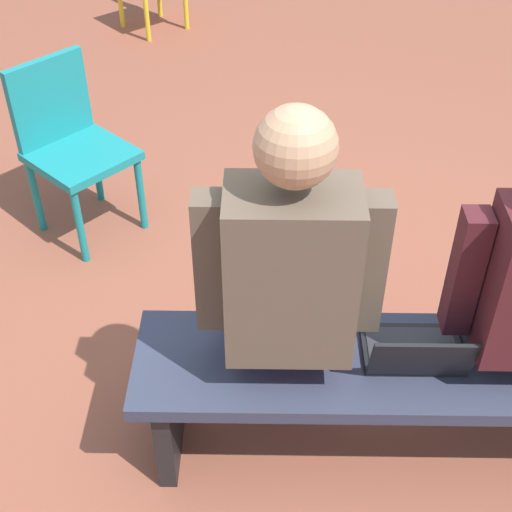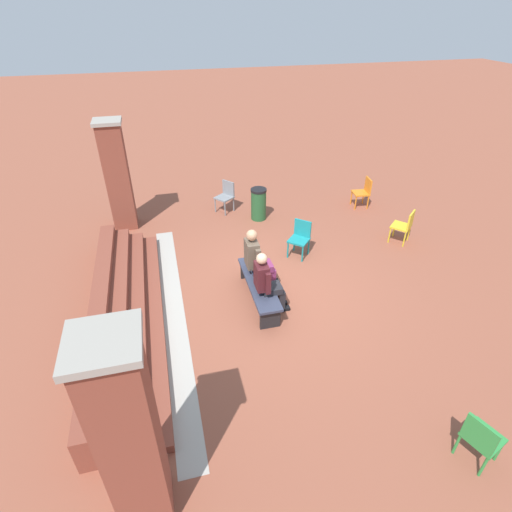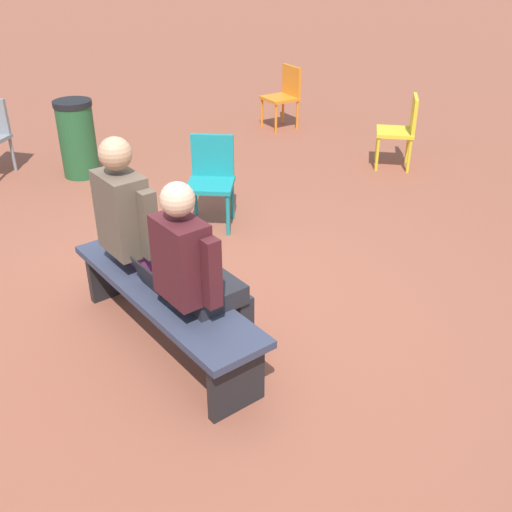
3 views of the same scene
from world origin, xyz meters
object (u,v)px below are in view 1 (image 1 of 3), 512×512
Objects in this scene: person_adult at (289,280)px; plastic_chair_foreground at (70,139)px; bench at (407,380)px; laptop at (416,352)px.

plastic_chair_foreground is (0.99, -1.27, -0.25)m from person_adult.
bench is 0.15m from laptop.
person_adult is 1.63× the size of plastic_chair_foreground.
plastic_chair_foreground is at bearing -51.98° from person_adult.
laptop is at bearing 136.04° from plastic_chair_foreground.
laptop is (-0.01, 0.01, 0.15)m from bench.
plastic_chair_foreground reaches higher than laptop.
person_adult is at bearing -11.23° from laptop.
plastic_chair_foreground is at bearing -43.96° from laptop.
bench is 2.14× the size of plastic_chair_foreground.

